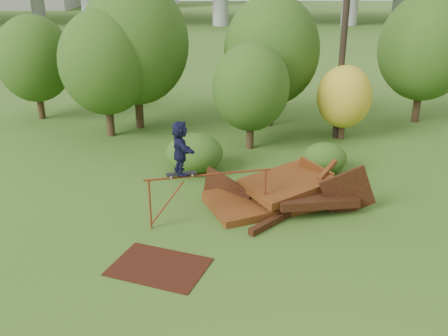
{
  "coord_description": "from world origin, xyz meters",
  "views": [
    {
      "loc": [
        -1.12,
        -12.14,
        7.23
      ],
      "look_at": [
        -0.8,
        2.0,
        1.6
      ],
      "focal_mm": 40.0,
      "sensor_mm": 36.0,
      "label": 1
    }
  ],
  "objects_px": {
    "scrap_pile": "(282,194)",
    "skater": "(180,148)",
    "utility_pole": "(346,11)",
    "flat_plate": "(159,267)"
  },
  "relations": [
    {
      "from": "skater",
      "to": "flat_plate",
      "type": "xyz_separation_m",
      "value": [
        -0.5,
        -2.32,
        -2.48
      ]
    },
    {
      "from": "scrap_pile",
      "to": "utility_pole",
      "type": "distance_m",
      "value": 9.48
    },
    {
      "from": "scrap_pile",
      "to": "skater",
      "type": "relative_size",
      "value": 3.53
    },
    {
      "from": "scrap_pile",
      "to": "skater",
      "type": "bearing_deg",
      "value": -157.59
    },
    {
      "from": "scrap_pile",
      "to": "flat_plate",
      "type": "xyz_separation_m",
      "value": [
        -3.68,
        -3.63,
        -0.37
      ]
    },
    {
      "from": "scrap_pile",
      "to": "flat_plate",
      "type": "bearing_deg",
      "value": -135.37
    },
    {
      "from": "scrap_pile",
      "to": "flat_plate",
      "type": "distance_m",
      "value": 5.18
    },
    {
      "from": "flat_plate",
      "to": "skater",
      "type": "bearing_deg",
      "value": 77.88
    },
    {
      "from": "scrap_pile",
      "to": "skater",
      "type": "distance_m",
      "value": 4.03
    },
    {
      "from": "flat_plate",
      "to": "utility_pole",
      "type": "bearing_deg",
      "value": 56.51
    }
  ]
}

